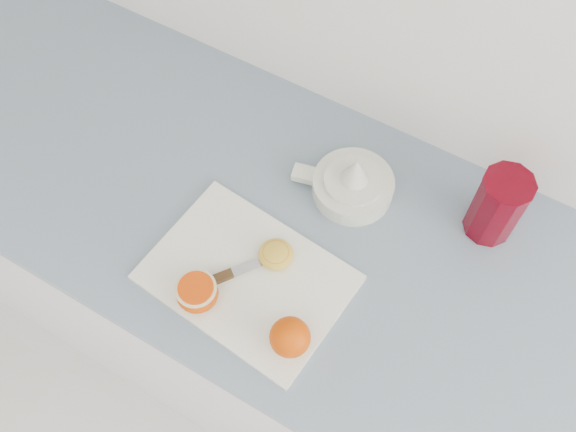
{
  "coord_description": "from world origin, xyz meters",
  "views": [
    {
      "loc": [
        -0.01,
        1.19,
        1.94
      ],
      "look_at": [
        -0.29,
        1.68,
        0.96
      ],
      "focal_mm": 40.0,
      "sensor_mm": 36.0,
      "label": 1
    }
  ],
  "objects_px": {
    "cutting_board": "(247,278)",
    "half_orange": "(197,293)",
    "red_tumbler": "(497,207)",
    "counter": "(347,341)",
    "citrus_juicer": "(352,184)"
  },
  "relations": [
    {
      "from": "cutting_board",
      "to": "half_orange",
      "type": "bearing_deg",
      "value": -123.53
    },
    {
      "from": "red_tumbler",
      "to": "cutting_board",
      "type": "bearing_deg",
      "value": -136.13
    },
    {
      "from": "cutting_board",
      "to": "half_orange",
      "type": "distance_m",
      "value": 0.1
    },
    {
      "from": "half_orange",
      "to": "red_tumbler",
      "type": "bearing_deg",
      "value": 45.99
    },
    {
      "from": "counter",
      "to": "red_tumbler",
      "type": "height_order",
      "value": "red_tumbler"
    },
    {
      "from": "half_orange",
      "to": "counter",
      "type": "bearing_deg",
      "value": 44.23
    },
    {
      "from": "citrus_juicer",
      "to": "cutting_board",
      "type": "bearing_deg",
      "value": -106.33
    },
    {
      "from": "cutting_board",
      "to": "citrus_juicer",
      "type": "xyz_separation_m",
      "value": [
        0.08,
        0.26,
        0.02
      ]
    },
    {
      "from": "half_orange",
      "to": "citrus_juicer",
      "type": "xyz_separation_m",
      "value": [
        0.13,
        0.33,
        -0.01
      ]
    },
    {
      "from": "counter",
      "to": "half_orange",
      "type": "relative_size",
      "value": 33.13
    },
    {
      "from": "citrus_juicer",
      "to": "counter",
      "type": "bearing_deg",
      "value": -51.76
    },
    {
      "from": "cutting_board",
      "to": "red_tumbler",
      "type": "distance_m",
      "value": 0.46
    },
    {
      "from": "half_orange",
      "to": "red_tumbler",
      "type": "relative_size",
      "value": 0.48
    },
    {
      "from": "counter",
      "to": "citrus_juicer",
      "type": "relative_size",
      "value": 12.28
    },
    {
      "from": "cutting_board",
      "to": "red_tumbler",
      "type": "height_order",
      "value": "red_tumbler"
    }
  ]
}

